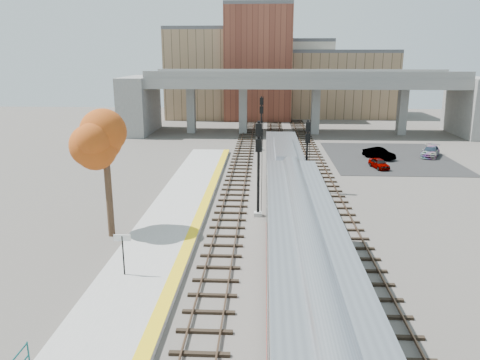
% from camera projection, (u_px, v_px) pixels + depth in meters
% --- Properties ---
extents(ground, '(160.00, 160.00, 0.00)m').
position_uv_depth(ground, '(274.00, 252.00, 28.80)').
color(ground, '#47423D').
rests_on(ground, ground).
extents(platform, '(4.50, 60.00, 0.35)m').
position_uv_depth(platform, '(158.00, 247.00, 29.12)').
color(platform, '#9E9E99').
rests_on(platform, ground).
extents(yellow_strip, '(0.70, 60.00, 0.01)m').
position_uv_depth(yellow_strip, '(188.00, 245.00, 28.98)').
color(yellow_strip, yellow).
rests_on(yellow_strip, platform).
extents(tracks, '(10.70, 95.00, 0.25)m').
position_uv_depth(tracks, '(282.00, 193.00, 40.79)').
color(tracks, black).
rests_on(tracks, ground).
extents(overpass, '(54.00, 12.00, 9.50)m').
position_uv_depth(overpass, '(302.00, 95.00, 70.43)').
color(overpass, slate).
rests_on(overpass, ground).
extents(buildings_far, '(43.00, 21.00, 20.60)m').
position_uv_depth(buildings_far, '(275.00, 75.00, 90.88)').
color(buildings_far, '#917354').
rests_on(buildings_far, ground).
extents(parking_lot, '(14.00, 18.00, 0.04)m').
position_uv_depth(parking_lot, '(389.00, 157.00, 55.09)').
color(parking_lot, black).
rests_on(parking_lot, ground).
extents(locomotive, '(3.02, 19.05, 4.10)m').
position_uv_depth(locomotive, '(284.00, 169.00, 40.14)').
color(locomotive, '#A8AAB2').
rests_on(locomotive, ground).
extents(coach, '(3.03, 25.00, 5.00)m').
position_uv_depth(coach, '(306.00, 292.00, 18.21)').
color(coach, '#A8AAB2').
rests_on(coach, ground).
extents(signal_mast_near, '(0.60, 0.64, 7.17)m').
position_uv_depth(signal_mast_near, '(258.00, 170.00, 34.20)').
color(signal_mast_near, '#9E9E99').
rests_on(signal_mast_near, ground).
extents(signal_mast_mid, '(0.60, 0.64, 6.36)m').
position_uv_depth(signal_mast_mid, '(307.00, 159.00, 40.49)').
color(signal_mast_mid, '#9E9E99').
rests_on(signal_mast_mid, ground).
extents(signal_mast_far, '(0.60, 0.64, 6.75)m').
position_uv_depth(signal_mast_far, '(261.00, 124.00, 58.47)').
color(signal_mast_far, '#9E9E99').
rests_on(signal_mast_far, ground).
extents(station_sign, '(0.90, 0.08, 2.27)m').
position_uv_depth(station_sign, '(123.00, 246.00, 24.65)').
color(station_sign, black).
rests_on(station_sign, platform).
extents(tree, '(3.60, 3.60, 8.55)m').
position_uv_depth(tree, '(105.00, 142.00, 29.73)').
color(tree, '#382619').
rests_on(tree, ground).
extents(car_a, '(1.95, 3.35, 1.07)m').
position_uv_depth(car_a, '(379.00, 163.00, 49.59)').
color(car_a, '#99999E').
rests_on(car_a, parking_lot).
extents(car_b, '(3.48, 3.84, 1.27)m').
position_uv_depth(car_b, '(379.00, 153.00, 54.07)').
color(car_b, '#99999E').
rests_on(car_b, parking_lot).
extents(car_c, '(3.45, 4.64, 1.25)m').
position_uv_depth(car_c, '(430.00, 151.00, 55.23)').
color(car_c, '#99999E').
rests_on(car_c, parking_lot).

